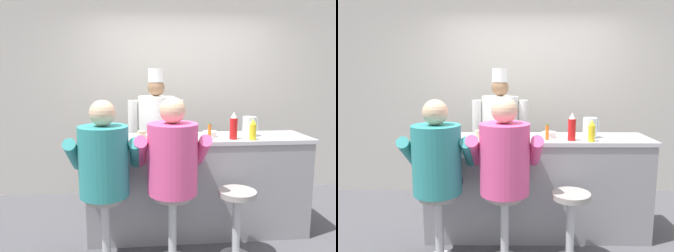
% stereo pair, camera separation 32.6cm
% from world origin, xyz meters
% --- Properties ---
extents(ground_plane, '(20.00, 20.00, 0.00)m').
position_xyz_m(ground_plane, '(0.00, 0.00, 0.00)').
color(ground_plane, '#4C4C51').
extents(wall_back, '(10.00, 0.06, 2.70)m').
position_xyz_m(wall_back, '(0.00, 1.59, 1.35)').
color(wall_back, beige).
rests_on(wall_back, ground_plane).
extents(diner_counter, '(2.27, 0.57, 1.03)m').
position_xyz_m(diner_counter, '(0.00, 0.28, 0.52)').
color(diner_counter, gray).
rests_on(diner_counter, ground_plane).
extents(ketchup_bottle_red, '(0.08, 0.08, 0.27)m').
position_xyz_m(ketchup_bottle_red, '(0.32, 0.13, 1.16)').
color(ketchup_bottle_red, red).
rests_on(ketchup_bottle_red, diner_counter).
extents(mustard_bottle_yellow, '(0.06, 0.06, 0.21)m').
position_xyz_m(mustard_bottle_yellow, '(0.50, 0.08, 1.13)').
color(mustard_bottle_yellow, yellow).
rests_on(mustard_bottle_yellow, diner_counter).
extents(hot_sauce_bottle_orange, '(0.03, 0.03, 0.16)m').
position_xyz_m(hot_sauce_bottle_orange, '(0.08, 0.15, 1.11)').
color(hot_sauce_bottle_orange, orange).
rests_on(hot_sauce_bottle_orange, diner_counter).
extents(water_pitcher_clear, '(0.16, 0.14, 0.20)m').
position_xyz_m(water_pitcher_clear, '(0.53, 0.27, 1.13)').
color(water_pitcher_clear, silver).
rests_on(water_pitcher_clear, diner_counter).
extents(breakfast_plate, '(0.23, 0.23, 0.05)m').
position_xyz_m(breakfast_plate, '(-0.95, 0.13, 1.04)').
color(breakfast_plate, white).
rests_on(breakfast_plate, diner_counter).
extents(cereal_bowl, '(0.14, 0.14, 0.06)m').
position_xyz_m(cereal_bowl, '(0.12, 0.28, 1.06)').
color(cereal_bowl, white).
rests_on(cereal_bowl, diner_counter).
extents(coffee_mug_tan, '(0.13, 0.08, 0.08)m').
position_xyz_m(coffee_mug_tan, '(-0.57, 0.22, 1.07)').
color(coffee_mug_tan, beige).
rests_on(coffee_mug_tan, diner_counter).
extents(diner_seated_teal, '(0.64, 0.63, 1.46)m').
position_xyz_m(diner_seated_teal, '(-0.91, -0.21, 0.90)').
color(diner_seated_teal, '#B2B5BA').
rests_on(diner_seated_teal, ground_plane).
extents(diner_seated_pink, '(0.66, 0.65, 1.48)m').
position_xyz_m(diner_seated_pink, '(-0.32, -0.21, 0.91)').
color(diner_seated_pink, '#B2B5BA').
rests_on(diner_seated_pink, ground_plane).
extents(empty_stool_round, '(0.34, 0.34, 0.64)m').
position_xyz_m(empty_stool_round, '(0.26, -0.25, 0.43)').
color(empty_stool_round, '#B2B5BA').
rests_on(empty_stool_round, ground_plane).
extents(cook_in_whites_near, '(0.68, 0.43, 1.73)m').
position_xyz_m(cook_in_whites_near, '(-0.39, 0.96, 0.95)').
color(cook_in_whites_near, '#232328').
rests_on(cook_in_whites_near, ground_plane).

